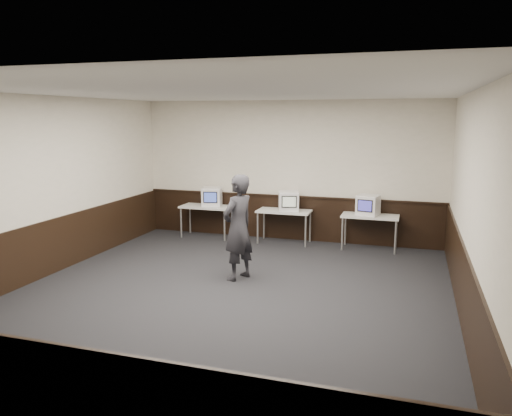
{
  "coord_description": "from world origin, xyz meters",
  "views": [
    {
      "loc": [
        2.72,
        -7.12,
        2.82
      ],
      "look_at": [
        -0.03,
        1.6,
        1.15
      ],
      "focal_mm": 35.0,
      "sensor_mm": 36.0,
      "label": 1
    }
  ],
  "objects": [
    {
      "name": "wainscot_back",
      "position": [
        0.0,
        3.98,
        0.5
      ],
      "size": [
        6.98,
        0.04,
        1.0
      ],
      "primitive_type": "cube",
      "color": "black",
      "rests_on": "back_wall"
    },
    {
      "name": "front_wall",
      "position": [
        0.0,
        -4.0,
        1.6
      ],
      "size": [
        7.0,
        0.0,
        7.0
      ],
      "primitive_type": "plane",
      "rotation": [
        -1.57,
        0.0,
        0.0
      ],
      "color": "beige",
      "rests_on": "ground"
    },
    {
      "name": "desk_right",
      "position": [
        1.9,
        3.6,
        0.68
      ],
      "size": [
        1.2,
        0.6,
        0.75
      ],
      "color": "silver",
      "rests_on": "ground"
    },
    {
      "name": "desk_left",
      "position": [
        -1.9,
        3.6,
        0.68
      ],
      "size": [
        1.2,
        0.6,
        0.75
      ],
      "color": "silver",
      "rests_on": "ground"
    },
    {
      "name": "wainscot_rail",
      "position": [
        0.0,
        3.96,
        1.02
      ],
      "size": [
        6.98,
        0.06,
        0.04
      ],
      "primitive_type": "cube",
      "color": "black",
      "rests_on": "wainscot_back"
    },
    {
      "name": "left_wall",
      "position": [
        -3.5,
        0.0,
        1.6
      ],
      "size": [
        0.0,
        8.0,
        8.0
      ],
      "primitive_type": "plane",
      "rotation": [
        1.57,
        0.0,
        1.57
      ],
      "color": "beige",
      "rests_on": "ground"
    },
    {
      "name": "person",
      "position": [
        -0.13,
        0.86,
        0.93
      ],
      "size": [
        0.67,
        0.8,
        1.86
      ],
      "primitive_type": "imported",
      "rotation": [
        0.0,
        0.0,
        -1.96
      ],
      "color": "#26252B",
      "rests_on": "ground"
    },
    {
      "name": "ceiling",
      "position": [
        0.0,
        0.0,
        3.2
      ],
      "size": [
        8.0,
        8.0,
        0.0
      ],
      "primitive_type": "plane",
      "rotation": [
        3.14,
        0.0,
        0.0
      ],
      "color": "white",
      "rests_on": "back_wall"
    },
    {
      "name": "back_wall",
      "position": [
        0.0,
        4.0,
        1.6
      ],
      "size": [
        7.0,
        0.0,
        7.0
      ],
      "primitive_type": "plane",
      "rotation": [
        1.57,
        0.0,
        0.0
      ],
      "color": "beige",
      "rests_on": "ground"
    },
    {
      "name": "emac_right",
      "position": [
        1.85,
        3.6,
        0.97
      ],
      "size": [
        0.52,
        0.53,
        0.43
      ],
      "rotation": [
        0.0,
        0.0,
        -0.2
      ],
      "color": "white",
      "rests_on": "desk_right"
    },
    {
      "name": "wainscot_left",
      "position": [
        -3.48,
        0.0,
        0.5
      ],
      "size": [
        0.04,
        7.98,
        1.0
      ],
      "primitive_type": "cube",
      "color": "black",
      "rests_on": "left_wall"
    },
    {
      "name": "emac_left",
      "position": [
        -1.77,
        3.64,
        0.97
      ],
      "size": [
        0.53,
        0.55,
        0.44
      ],
      "rotation": [
        0.0,
        0.0,
        0.23
      ],
      "color": "white",
      "rests_on": "desk_left"
    },
    {
      "name": "wainscot_right",
      "position": [
        3.48,
        0.0,
        0.5
      ],
      "size": [
        0.04,
        7.98,
        1.0
      ],
      "primitive_type": "cube",
      "color": "black",
      "rests_on": "right_wall"
    },
    {
      "name": "right_wall",
      "position": [
        3.5,
        0.0,
        1.6
      ],
      "size": [
        0.0,
        8.0,
        8.0
      ],
      "primitive_type": "plane",
      "rotation": [
        1.57,
        0.0,
        -1.57
      ],
      "color": "beige",
      "rests_on": "ground"
    },
    {
      "name": "floor",
      "position": [
        0.0,
        0.0,
        0.0
      ],
      "size": [
        8.0,
        8.0,
        0.0
      ],
      "primitive_type": "plane",
      "color": "black",
      "rests_on": "ground"
    },
    {
      "name": "wainscot_front",
      "position": [
        0.0,
        -3.98,
        0.5
      ],
      "size": [
        6.98,
        0.04,
        1.0
      ],
      "primitive_type": "cube",
      "color": "black",
      "rests_on": "front_wall"
    },
    {
      "name": "desk_center",
      "position": [
        0.0,
        3.6,
        0.68
      ],
      "size": [
        1.2,
        0.6,
        0.75
      ],
      "color": "silver",
      "rests_on": "ground"
    },
    {
      "name": "emac_center",
      "position": [
        0.1,
        3.58,
        0.97
      ],
      "size": [
        0.55,
        0.57,
        0.44
      ],
      "rotation": [
        0.0,
        0.0,
        0.29
      ],
      "color": "white",
      "rests_on": "desk_center"
    }
  ]
}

